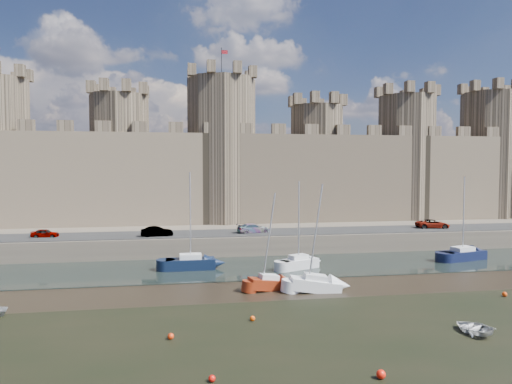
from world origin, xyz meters
TOP-DOWN VIEW (x-y plane):
  - ground at (0.00, 0.00)m, footprint 160.00×160.00m
  - water_channel at (0.00, 24.00)m, footprint 160.00×12.00m
  - quay at (0.00, 60.00)m, footprint 160.00×60.00m
  - road at (0.00, 34.00)m, footprint 160.00×7.00m
  - castle at (-0.64, 48.00)m, footprint 108.50×11.00m
  - car_0 at (-21.39, 33.92)m, footprint 3.32×1.51m
  - car_1 at (-7.65, 32.43)m, footprint 4.10×1.79m
  - car_2 at (4.89, 33.68)m, footprint 4.68×2.67m
  - car_3 at (31.05, 34.01)m, footprint 4.91×2.78m
  - sailboat_1 at (-3.64, 24.00)m, footprint 5.35×2.13m
  - sailboat_2 at (8.16, 22.42)m, footprint 4.80×3.33m
  - sailboat_3 at (29.03, 23.86)m, footprint 6.11×3.56m
  - sailboat_4 at (3.30, 14.59)m, footprint 4.06×2.31m
  - sailboat_5 at (7.35, 13.34)m, footprint 4.66×2.12m
  - dinghy_2 at (14.81, 1.49)m, footprint 2.56×3.25m
  - buoy_0 at (-5.36, 3.65)m, footprint 0.42×0.42m
  - buoy_1 at (0.47, 6.32)m, footprint 0.39×0.39m
  - buoy_2 at (5.76, -3.83)m, footprint 0.50×0.50m
  - buoy_3 at (23.10, 8.99)m, footprint 0.43×0.43m
  - buoy_4 at (-3.11, -2.72)m, footprint 0.38×0.38m

SIDE VIEW (x-z plane):
  - ground at x=0.00m, z-range 0.00..0.00m
  - water_channel at x=0.00m, z-range 0.00..0.08m
  - buoy_4 at x=-3.11m, z-range 0.00..0.38m
  - buoy_1 at x=0.47m, z-range 0.00..0.39m
  - buoy_0 at x=-5.36m, z-range 0.00..0.42m
  - buoy_3 at x=23.10m, z-range 0.00..0.43m
  - buoy_2 at x=5.76m, z-range 0.00..0.50m
  - dinghy_2 at x=14.81m, z-range 0.00..0.61m
  - sailboat_4 at x=3.30m, z-range -3.79..5.15m
  - sailboat_5 at x=7.35m, z-range -4.18..5.61m
  - sailboat_3 at x=29.03m, z-range -4.25..5.81m
  - sailboat_2 at x=8.16m, z-range -4.05..5.62m
  - sailboat_1 at x=-3.64m, z-range -4.50..6.17m
  - quay at x=0.00m, z-range 0.00..2.50m
  - road at x=0.00m, z-range 2.50..2.60m
  - car_0 at x=-21.39m, z-range 2.50..3.60m
  - car_2 at x=4.89m, z-range 2.50..3.78m
  - car_3 at x=31.05m, z-range 2.50..3.79m
  - car_1 at x=-7.65m, z-range 2.50..3.81m
  - castle at x=-0.64m, z-range -2.83..26.17m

